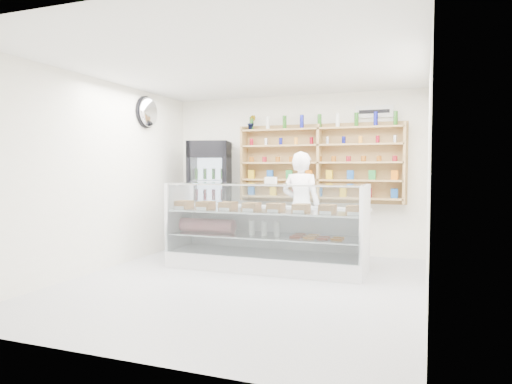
% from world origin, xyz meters
% --- Properties ---
extents(room, '(5.00, 5.00, 5.00)m').
position_xyz_m(room, '(0.00, 0.00, 1.40)').
color(room, silver).
rests_on(room, ground).
extents(display_counter, '(2.95, 0.88, 1.28)m').
position_xyz_m(display_counter, '(0.01, 0.96, 0.35)').
color(display_counter, white).
rests_on(display_counter, floor).
extents(shop_worker, '(0.69, 0.50, 1.77)m').
position_xyz_m(shop_worker, '(0.37, 1.64, 0.88)').
color(shop_worker, white).
rests_on(shop_worker, floor).
extents(drinks_cooler, '(0.88, 0.86, 1.99)m').
position_xyz_m(drinks_cooler, '(-1.47, 2.07, 1.00)').
color(drinks_cooler, black).
rests_on(drinks_cooler, floor).
extents(wall_shelving, '(2.84, 0.28, 1.33)m').
position_xyz_m(wall_shelving, '(0.50, 2.34, 1.59)').
color(wall_shelving, tan).
rests_on(wall_shelving, back_wall).
extents(potted_plant, '(0.18, 0.17, 0.27)m').
position_xyz_m(potted_plant, '(-0.75, 2.34, 2.33)').
color(potted_plant, '#1E6626').
rests_on(potted_plant, wall_shelving).
extents(security_mirror, '(0.15, 0.50, 0.50)m').
position_xyz_m(security_mirror, '(-2.17, 1.20, 2.45)').
color(security_mirror, silver).
rests_on(security_mirror, left_wall).
extents(wall_sign, '(0.62, 0.03, 0.20)m').
position_xyz_m(wall_sign, '(1.40, 2.47, 2.45)').
color(wall_sign, white).
rests_on(wall_sign, back_wall).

